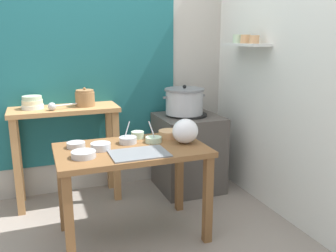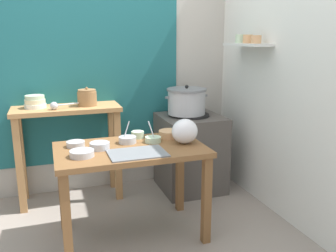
# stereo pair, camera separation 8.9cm
# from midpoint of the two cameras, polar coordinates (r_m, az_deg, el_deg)

# --- Properties ---
(ground_plane) EXTENTS (9.00, 9.00, 0.00)m
(ground_plane) POSITION_cam_midpoint_polar(r_m,az_deg,el_deg) (2.96, -6.02, -16.92)
(ground_plane) COLOR gray
(wall_back) EXTENTS (4.40, 0.12, 2.60)m
(wall_back) POSITION_cam_midpoint_polar(r_m,az_deg,el_deg) (3.64, -9.15, 10.41)
(wall_back) COLOR #B2ADA3
(wall_back) RESTS_ON ground
(wall_right) EXTENTS (0.30, 3.20, 2.60)m
(wall_right) POSITION_cam_midpoint_polar(r_m,az_deg,el_deg) (3.32, 17.12, 9.62)
(wall_right) COLOR silver
(wall_right) RESTS_ON ground
(prep_table) EXTENTS (1.10, 0.66, 0.72)m
(prep_table) POSITION_cam_midpoint_polar(r_m,az_deg,el_deg) (2.71, -4.99, -5.61)
(prep_table) COLOR brown
(prep_table) RESTS_ON ground
(back_shelf_table) EXTENTS (0.96, 0.40, 0.90)m
(back_shelf_table) POSITION_cam_midpoint_polar(r_m,az_deg,el_deg) (3.43, -14.91, -0.67)
(back_shelf_table) COLOR #B27F4C
(back_shelf_table) RESTS_ON ground
(stove_block) EXTENTS (0.60, 0.61, 0.78)m
(stove_block) POSITION_cam_midpoint_polar(r_m,az_deg,el_deg) (3.65, 4.26, -4.19)
(stove_block) COLOR #4C4742
(stove_block) RESTS_ON ground
(steamer_pot) EXTENTS (0.44, 0.39, 0.29)m
(steamer_pot) POSITION_cam_midpoint_polar(r_m,az_deg,el_deg) (3.53, 3.68, 3.96)
(steamer_pot) COLOR #B7BABF
(steamer_pot) RESTS_ON stove_block
(clay_pot) EXTENTS (0.17, 0.17, 0.17)m
(clay_pot) POSITION_cam_midpoint_polar(r_m,az_deg,el_deg) (3.39, -12.01, 4.42)
(clay_pot) COLOR olive
(clay_pot) RESTS_ON back_shelf_table
(bowl_stack_enamel) EXTENTS (0.19, 0.19, 0.11)m
(bowl_stack_enamel) POSITION_cam_midpoint_polar(r_m,az_deg,el_deg) (3.40, -19.67, 3.62)
(bowl_stack_enamel) COLOR silver
(bowl_stack_enamel) RESTS_ON back_shelf_table
(ladle) EXTENTS (0.29, 0.13, 0.07)m
(ladle) POSITION_cam_midpoint_polar(r_m,az_deg,el_deg) (3.27, -16.69, 3.12)
(ladle) COLOR #B7BABF
(ladle) RESTS_ON back_shelf_table
(serving_tray) EXTENTS (0.40, 0.28, 0.01)m
(serving_tray) POSITION_cam_midpoint_polar(r_m,az_deg,el_deg) (2.52, -3.90, -4.34)
(serving_tray) COLOR slate
(serving_tray) RESTS_ON prep_table
(plastic_bag) EXTENTS (0.20, 0.18, 0.19)m
(plastic_bag) POSITION_cam_midpoint_polar(r_m,az_deg,el_deg) (2.75, 3.59, -0.84)
(plastic_bag) COLOR white
(plastic_bag) RESTS_ON prep_table
(prep_bowl_0) EXTENTS (0.17, 0.17, 0.04)m
(prep_bowl_0) POSITION_cam_midpoint_polar(r_m,az_deg,el_deg) (2.52, -12.54, -4.23)
(prep_bowl_0) COLOR #B7BABF
(prep_bowl_0) RESTS_ON prep_table
(prep_bowl_1) EXTENTS (0.13, 0.13, 0.17)m
(prep_bowl_1) POSITION_cam_midpoint_polar(r_m,az_deg,el_deg) (2.79, -1.49, -2.10)
(prep_bowl_1) COLOR #B7D1AD
(prep_bowl_1) RESTS_ON prep_table
(prep_bowl_2) EXTENTS (0.18, 0.18, 0.06)m
(prep_bowl_2) POSITION_cam_midpoint_polar(r_m,az_deg,el_deg) (2.93, 1.09, -1.21)
(prep_bowl_2) COLOR tan
(prep_bowl_2) RESTS_ON prep_table
(prep_bowl_3) EXTENTS (0.10, 0.10, 0.06)m
(prep_bowl_3) POSITION_cam_midpoint_polar(r_m,az_deg,el_deg) (2.91, -3.98, -1.33)
(prep_bowl_3) COLOR #B7D1AD
(prep_bowl_3) RESTS_ON prep_table
(prep_bowl_4) EXTENTS (0.14, 0.14, 0.04)m
(prep_bowl_4) POSITION_cam_midpoint_polar(r_m,az_deg,el_deg) (2.75, -13.58, -2.76)
(prep_bowl_4) COLOR #B7BABF
(prep_bowl_4) RESTS_ON prep_table
(prep_bowl_5) EXTENTS (0.14, 0.14, 0.17)m
(prep_bowl_5) POSITION_cam_midpoint_polar(r_m,az_deg,el_deg) (2.78, -5.55, -2.13)
(prep_bowl_5) COLOR #B7BABF
(prep_bowl_5) RESTS_ON prep_table
(prep_bowl_6) EXTENTS (0.15, 0.15, 0.05)m
(prep_bowl_6) POSITION_cam_midpoint_polar(r_m,az_deg,el_deg) (2.65, -9.86, -3.07)
(prep_bowl_6) COLOR #B7BABF
(prep_bowl_6) RESTS_ON prep_table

